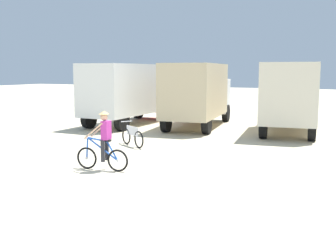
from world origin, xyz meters
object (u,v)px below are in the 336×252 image
(cyclist_orange_shirt, at_px, (103,143))
(box_truck_cream_rv, at_px, (290,94))
(box_truck_white_box, at_px, (128,91))
(box_truck_tan_camper, at_px, (198,92))
(bicycle_spare, at_px, (132,136))

(cyclist_orange_shirt, bearing_deg, box_truck_cream_rv, 70.02)
(box_truck_white_box, bearing_deg, box_truck_tan_camper, 11.06)
(box_truck_tan_camper, distance_m, bicycle_spare, 6.43)
(box_truck_white_box, xyz_separation_m, bicycle_spare, (3.55, -5.50, -1.48))
(box_truck_cream_rv, relative_size, bicycle_spare, 4.60)
(bicycle_spare, bearing_deg, box_truck_cream_rv, 52.58)
(box_truck_cream_rv, bearing_deg, bicycle_spare, -127.42)
(box_truck_white_box, bearing_deg, cyclist_orange_shirt, -62.53)
(box_truck_tan_camper, xyz_separation_m, cyclist_orange_shirt, (0.95, -10.00, -1.03))
(cyclist_orange_shirt, distance_m, bicycle_spare, 3.98)
(box_truck_white_box, relative_size, box_truck_cream_rv, 0.97)
(box_truck_white_box, relative_size, bicycle_spare, 4.45)
(box_truck_white_box, distance_m, bicycle_spare, 6.71)
(box_truck_white_box, xyz_separation_m, cyclist_orange_shirt, (4.81, -9.24, -1.03))
(box_truck_white_box, xyz_separation_m, box_truck_tan_camper, (3.86, 0.75, 0.00))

